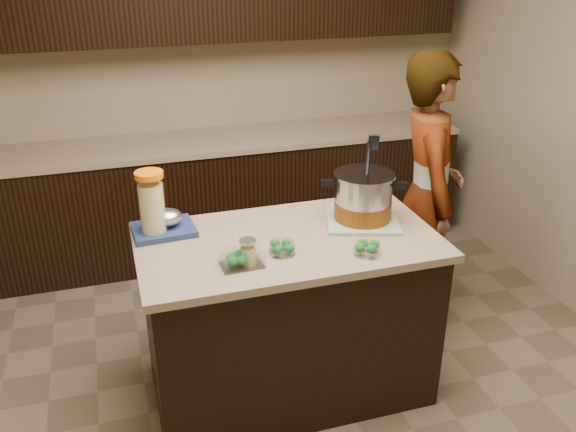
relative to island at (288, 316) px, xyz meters
name	(u,v)px	position (x,y,z in m)	size (l,w,h in m)	color
ground_plane	(288,385)	(0.00, 0.00, -0.45)	(4.00, 4.00, 0.00)	brown
room_shell	(288,70)	(0.00, 0.00, 1.26)	(4.04, 4.04, 2.72)	tan
back_cabinets	(218,131)	(0.00, 1.74, 0.49)	(3.60, 0.63, 2.33)	black
island	(288,316)	(0.00, 0.00, 0.00)	(1.46, 0.81, 0.90)	black
dish_towel	(362,219)	(0.42, 0.08, 0.46)	(0.36, 0.36, 0.02)	#507751
stock_pot	(363,199)	(0.42, 0.08, 0.57)	(0.41, 0.40, 0.44)	#B7B7BC
lemonade_pitcher	(152,207)	(-0.62, 0.22, 0.60)	(0.15, 0.15, 0.33)	#D0CA7F
mason_jar	(248,252)	(-0.24, -0.19, 0.50)	(0.09, 0.09, 0.13)	#D0CA7F
broccoli_tub_left	(282,248)	(-0.07, -0.14, 0.47)	(0.16, 0.16, 0.06)	silver
broccoli_tub_right	(367,249)	(0.30, -0.26, 0.47)	(0.15, 0.15, 0.06)	silver
broccoli_tub_rect	(241,259)	(-0.28, -0.19, 0.48)	(0.20, 0.15, 0.07)	silver
blue_tray	(165,225)	(-0.56, 0.25, 0.49)	(0.32, 0.26, 0.11)	navy
person	(427,196)	(0.98, 0.39, 0.39)	(0.62, 0.40, 1.69)	gray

